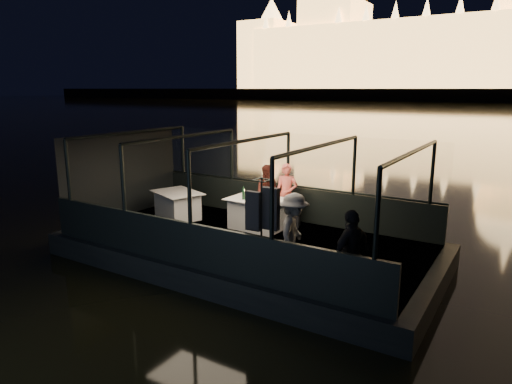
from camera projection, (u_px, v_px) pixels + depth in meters
The scene contains 27 objects.
river_water at pixel (503, 113), 77.08m from camera, with size 500.00×500.00×0.00m, color black.
boat_hull at pixel (247, 259), 10.72m from camera, with size 8.60×4.40×1.00m, color black.
boat_deck at pixel (247, 240), 10.62m from camera, with size 8.00×4.00×0.04m, color black.
gunwale_port at pixel (287, 203), 12.17m from camera, with size 8.00×0.08×0.90m, color black.
gunwale_starboard at pixel (191, 245), 8.86m from camera, with size 8.00×0.08×0.90m, color black.
cabin_glass_port at pixel (288, 160), 11.92m from camera, with size 8.00×0.02×1.40m, color #99B2B2, non-canonical shape.
cabin_glass_starboard at pixel (189, 187), 8.60m from camera, with size 8.00×0.02×1.40m, color #99B2B2, non-canonical shape.
cabin_roof_glass at pixel (247, 140), 10.11m from camera, with size 8.00×4.00×0.02m, color #99B2B2, non-canonical shape.
end_wall_fore at pixel (124, 174), 12.41m from camera, with size 0.02×4.00×2.30m, color black, non-canonical shape.
end_wall_aft at pixel (431, 216), 8.31m from camera, with size 0.02×4.00×2.30m, color black, non-canonical shape.
canopy_ribs at pixel (247, 191), 10.36m from camera, with size 8.00×4.00×2.30m, color black, non-canonical shape.
dining_table_central at pixel (258, 214), 11.35m from camera, with size 1.45×1.05×0.77m, color silver.
dining_table_aft at pixel (178, 204), 12.28m from camera, with size 1.37×0.99×0.73m, color white.
chair_port_left at pixel (265, 207), 11.73m from camera, with size 0.43×0.43×0.91m, color black.
chair_port_right at pixel (292, 209), 11.52m from camera, with size 0.37×0.37×0.79m, color black.
coat_stand at pixel (261, 229), 8.37m from camera, with size 0.52×0.42×1.87m, color black, non-canonical shape.
person_woman_coral at pixel (286, 196), 11.65m from camera, with size 0.57×0.38×1.58m, color #EE6456.
person_man_maroon at pixel (269, 193), 12.00m from camera, with size 0.71×0.56×1.49m, color #431813.
passenger_stripe at pixel (293, 230), 8.52m from camera, with size 1.00×0.56×1.55m, color white.
passenger_dark at pixel (352, 248), 7.54m from camera, with size 0.89×0.37×1.51m, color black.
wine_bottle at pixel (243, 193), 11.17m from camera, with size 0.07×0.07×0.33m, color #12321C.
bread_basket at pixel (250, 196), 11.41m from camera, with size 0.18×0.18×0.07m, color brown.
amber_candle at pixel (269, 200), 10.95m from camera, with size 0.05×0.05×0.08m, color yellow.
plate_near at pixel (275, 203), 10.81m from camera, with size 0.21×0.21×0.01m, color silver.
plate_far at pixel (254, 196), 11.50m from camera, with size 0.25×0.25×0.02m, color silver.
wine_glass_white at pixel (247, 196), 11.12m from camera, with size 0.07×0.07×0.20m, color white, non-canonical shape.
wine_glass_red at pixel (273, 196), 11.11m from camera, with size 0.07×0.07×0.20m, color silver, non-canonical shape.
Camera 1 is at (5.50, -8.49, 3.92)m, focal length 32.00 mm.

